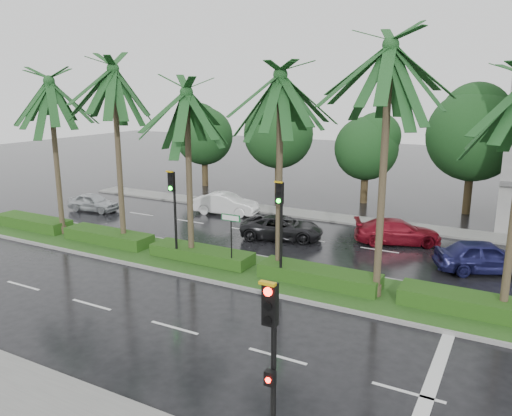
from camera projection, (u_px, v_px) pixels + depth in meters
The scene contains 17 objects.
ground at pixel (245, 281), 21.67m from camera, with size 120.00×120.00×0.00m, color black.
near_sidewalk at pixel (51, 408), 12.94m from camera, with size 40.00×2.40×0.12m, color slate.
far_sidewalk at pixel (338, 218), 31.91m from camera, with size 40.00×2.00×0.12m, color slate.
median at pixel (256, 272), 22.51m from camera, with size 36.00×4.00×0.15m.
hedge at pixel (256, 264), 22.42m from camera, with size 35.20×1.40×0.60m.
lane_markings at pixel (306, 298), 19.89m from camera, with size 34.00×13.06×0.01m.
palm_row at pixel (231, 91), 21.25m from camera, with size 26.30×4.20×10.29m.
signal_near at pixel (272, 368), 10.28m from camera, with size 0.34×0.45×4.36m.
signal_median_left at pixel (173, 202), 23.09m from camera, with size 0.34×0.42×4.36m.
signal_median_right at pixel (280, 217), 20.53m from camera, with size 0.34×0.42×4.36m.
street_sign at pixel (231, 228), 22.05m from camera, with size 0.95×0.09×2.60m.
bg_trees at pixel (386, 135), 34.90m from camera, with size 33.14×5.95×8.60m.
car_silver at pixel (93, 202), 33.95m from camera, with size 3.57×1.44×1.22m, color #B6BABF.
car_white at pixel (226, 204), 33.05m from camera, with size 4.29×1.50×1.41m, color white.
car_darkgrey at pixel (282, 227), 27.66m from camera, with size 4.56×2.10×1.27m, color black.
car_red at pixel (397, 232), 26.78m from camera, with size 4.55×1.85×1.32m, color maroon.
car_blue at pixel (485, 256), 22.54m from camera, with size 4.36×1.75×1.48m, color navy.
Camera 1 is at (10.13, -17.65, 8.11)m, focal length 35.00 mm.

